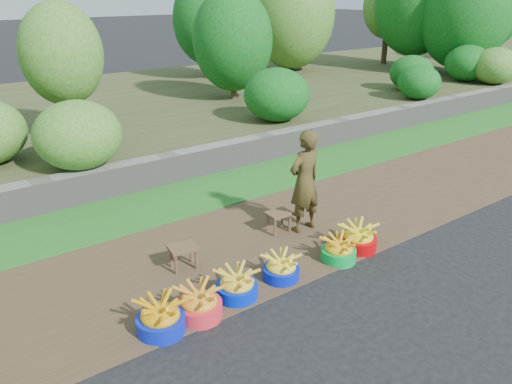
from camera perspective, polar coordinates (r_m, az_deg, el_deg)
ground_plane at (r=6.40m, az=7.16°, el=-9.79°), size 120.00×120.00×0.00m
dirt_shoulder at (r=7.22m, az=0.39°, el=-5.52°), size 80.00×2.50×0.02m
grass_verge at (r=8.75m, az=-7.42°, el=-0.46°), size 80.00×1.50×0.04m
retaining_wall at (r=9.37m, az=-10.04°, el=2.61°), size 80.00×0.35×0.55m
earth_bank at (r=13.79m, az=-19.33°, el=7.97°), size 80.00×10.00×0.50m
vegetation at (r=12.46m, az=-16.07°, el=17.93°), size 36.13×8.85×4.33m
basin_a at (r=5.49m, az=-10.86°, el=-13.94°), size 0.52×0.52×0.39m
basin_b at (r=5.64m, az=-6.53°, el=-12.55°), size 0.51×0.51×0.38m
basin_c at (r=5.92m, az=-2.20°, el=-10.62°), size 0.50×0.50×0.37m
basin_d at (r=6.27m, az=2.88°, el=-8.71°), size 0.46×0.46×0.35m
basin_e at (r=6.75m, az=9.43°, el=-6.57°), size 0.47×0.47×0.35m
basin_f at (r=7.06m, az=11.58°, el=-5.18°), size 0.52×0.52×0.39m
stool_left at (r=6.47m, az=-8.32°, el=-6.65°), size 0.40×0.33×0.32m
stool_right at (r=7.34m, az=2.60°, el=-2.77°), size 0.36×0.28×0.31m
vendor_woman at (r=7.24m, az=5.58°, el=1.20°), size 0.58×0.40×1.53m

